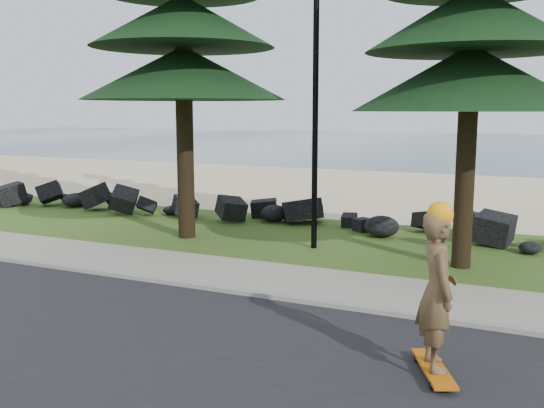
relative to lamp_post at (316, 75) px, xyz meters
The scene contains 9 objects.
ground 5.23m from the lamp_post, 90.00° to the right, with size 160.00×160.00×0.00m, color #3B5C1C.
road 8.74m from the lamp_post, 90.00° to the right, with size 160.00×7.00×0.02m, color black.
kerb 5.79m from the lamp_post, 90.00° to the right, with size 160.00×0.20×0.10m, color gray.
sidewalk 5.08m from the lamp_post, 90.00° to the right, with size 160.00×2.00×0.08m, color gray.
beach_sand 12.03m from the lamp_post, 90.00° to the left, with size 160.00×15.00×0.01m, color #D0BC8B.
ocean 47.98m from the lamp_post, 90.00° to the left, with size 160.00×58.00×0.01m, color #2F4A5B.
seawall_boulders 4.78m from the lamp_post, 90.00° to the left, with size 60.00×2.40×1.10m, color black, non-canonical shape.
lamp_post is the anchor object (origin of this frame).
skateboarder 7.88m from the lamp_post, 57.48° to the right, with size 0.76×1.20×2.22m.
Camera 1 is at (5.05, -10.33, 3.33)m, focal length 40.00 mm.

